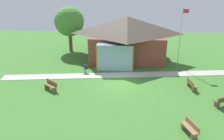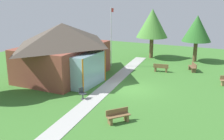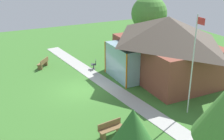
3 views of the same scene
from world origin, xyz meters
The scene contains 8 objects.
ground_plane centered at (0.00, 0.00, 0.00)m, with size 44.00×44.00×0.00m, color #3D752D.
pavilion centered at (0.55, 7.06, 2.65)m, with size 9.38×7.47×5.08m.
footpath centered at (0.00, 2.14, 0.01)m, with size 23.36×1.30×0.03m, color #ADADA8.
flagpole centered at (6.22, 4.94, 3.48)m, with size 0.64×0.08×6.35m.
bench_mid_left centered at (-6.06, -1.46, 0.40)m, with size 1.44×1.29×0.84m.
bench_mid_right centered at (6.30, -0.62, 0.40)m, with size 0.63×1.54×0.84m.
patio_chair_west centered at (-3.65, 2.57, 0.42)m, with size 0.57×0.57×0.86m.
tree_behind_pavilion_left centered at (-6.79, 10.27, 3.86)m, with size 3.79×3.79×5.78m.
Camera 3 is at (18.46, -6.51, 9.24)m, focal length 45.45 mm.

